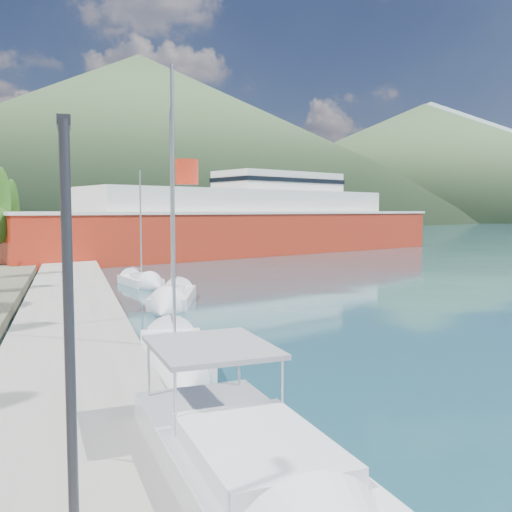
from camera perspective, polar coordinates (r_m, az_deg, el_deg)
name	(u,v)px	position (r m, az deg, el deg)	size (l,w,h in m)	color
ground	(111,236)	(133.80, -14.29, 1.94)	(1400.00, 1400.00, 0.00)	#1B434F
quay	(71,292)	(39.74, -18.05, -3.47)	(5.00, 88.00, 0.80)	gray
hills_far	(206,147)	(653.03, -5.06, 10.84)	(1480.00, 900.00, 180.00)	slate
hills_near	(229,148)	(402.78, -2.67, 10.74)	(1010.00, 520.00, 115.00)	#395030
lamp_posts	(69,247)	(28.63, -18.17, 0.90)	(0.15, 46.83, 6.06)	#2D2D33
sailboat_near	(178,371)	(20.04, -7.85, -11.35)	(3.45, 8.56, 11.97)	silver
sailboat_mid	(169,304)	(34.19, -8.73, -4.73)	(4.80, 9.13, 12.72)	silver
sailboat_far	(148,284)	(43.87, -10.78, -2.75)	(3.59, 6.90, 9.68)	silver
ferry	(244,225)	(77.38, -1.18, 3.15)	(64.97, 36.22, 12.80)	#B42814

